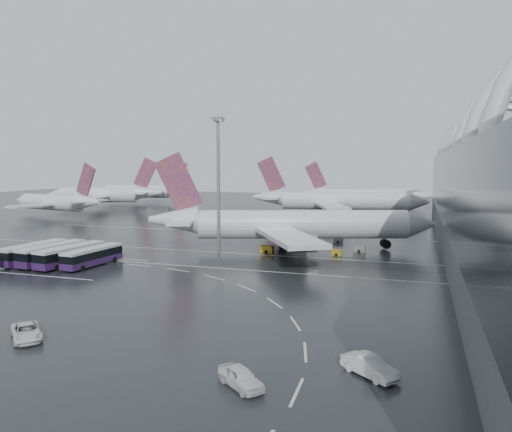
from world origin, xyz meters
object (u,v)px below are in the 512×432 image
(jet_remote_mid, at_px, (106,195))
(bus_row_near_d, at_px, (93,256))
(airliner_gate_b, at_px, (336,201))
(gse_cart_belly_a, at_px, (337,252))
(jet_remote_west, at_px, (57,203))
(floodlight_mast, at_px, (218,168))
(gse_cart_belly_b, at_px, (338,240))
(bus_row_near_c, at_px, (71,255))
(gse_cart_belly_e, at_px, (315,237))
(bus_row_near_a, at_px, (34,252))
(bus_row_near_b, at_px, (52,253))
(gse_cart_belly_c, at_px, (267,249))
(airliner_main, at_px, (288,225))
(gse_cart_belly_d, at_px, (359,249))
(van_curve_b, at_px, (241,377))
(airliner_gate_c, at_px, (364,196))
(van_curve_a, at_px, (27,332))
(van_curve_c, at_px, (369,366))
(jet_remote_far, at_px, (145,191))

(jet_remote_mid, distance_m, bus_row_near_d, 117.00)
(airliner_gate_b, relative_size, gse_cart_belly_a, 29.99)
(jet_remote_west, relative_size, floodlight_mast, 1.55)
(bus_row_near_d, xyz_separation_m, gse_cart_belly_b, (36.28, 38.56, -1.16))
(bus_row_near_c, height_order, gse_cart_belly_e, bus_row_near_c)
(bus_row_near_a, bearing_deg, bus_row_near_b, -81.64)
(bus_row_near_b, height_order, gse_cart_belly_c, bus_row_near_b)
(airliner_main, height_order, gse_cart_belly_b, airliner_main)
(gse_cart_belly_c, bearing_deg, gse_cart_belly_d, 20.83)
(jet_remote_mid, relative_size, gse_cart_belly_a, 23.53)
(bus_row_near_b, bearing_deg, gse_cart_belly_a, -57.15)
(airliner_main, height_order, van_curve_b, airliner_main)
(airliner_gate_c, xyz_separation_m, jet_remote_west, (-93.06, -66.83, 0.02))
(gse_cart_belly_d, distance_m, gse_cart_belly_e, 17.58)
(bus_row_near_d, relative_size, gse_cart_belly_c, 5.20)
(gse_cart_belly_d, bearing_deg, van_curve_a, -113.13)
(van_curve_b, relative_size, van_curve_c, 0.92)
(bus_row_near_c, bearing_deg, gse_cart_belly_b, -37.89)
(floodlight_mast, distance_m, gse_cart_belly_d, 32.26)
(airliner_gate_c, relative_size, gse_cart_belly_b, 25.39)
(airliner_gate_c, relative_size, gse_cart_belly_d, 23.06)
(airliner_gate_b, relative_size, jet_remote_far, 1.28)
(jet_remote_west, distance_m, jet_remote_far, 61.99)
(bus_row_near_d, relative_size, floodlight_mast, 0.49)
(airliner_main, height_order, gse_cart_belly_a, airliner_main)
(airliner_main, distance_m, van_curve_b, 64.01)
(airliner_gate_b, height_order, jet_remote_mid, airliner_gate_b)
(airliner_main, bearing_deg, gse_cart_belly_a, -36.63)
(jet_remote_mid, distance_m, van_curve_c, 171.89)
(jet_remote_mid, bearing_deg, van_curve_b, 111.27)
(bus_row_near_d, relative_size, gse_cart_belly_d, 5.78)
(airliner_main, relative_size, gse_cart_belly_d, 25.70)
(airliner_gate_b, bearing_deg, airliner_gate_c, 74.44)
(jet_remote_west, relative_size, van_curve_c, 7.94)
(van_curve_b, bearing_deg, van_curve_a, 119.74)
(airliner_main, distance_m, gse_cart_belly_a, 11.95)
(jet_remote_far, bearing_deg, jet_remote_mid, 80.58)
(gse_cart_belly_c, bearing_deg, van_curve_c, -64.80)
(bus_row_near_b, height_order, gse_cart_belly_d, bus_row_near_b)
(bus_row_near_d, bearing_deg, bus_row_near_b, 97.98)
(jet_remote_far, bearing_deg, gse_cart_belly_c, 121.22)
(bus_row_near_a, xyz_separation_m, van_curve_c, (61.35, -30.16, -0.99))
(bus_row_near_a, xyz_separation_m, gse_cart_belly_c, (36.66, 22.32, -1.17))
(bus_row_near_a, distance_m, gse_cart_belly_a, 55.57)
(van_curve_a, xyz_separation_m, gse_cart_belly_e, (14.33, 74.02, -0.19))
(van_curve_c, height_order, gse_cart_belly_e, van_curve_c)
(bus_row_near_c, relative_size, bus_row_near_d, 1.09)
(floodlight_mast, bearing_deg, airliner_main, 32.67)
(van_curve_a, xyz_separation_m, gse_cart_belly_a, (22.24, 55.86, -0.26))
(van_curve_a, height_order, gse_cart_belly_b, van_curve_a)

